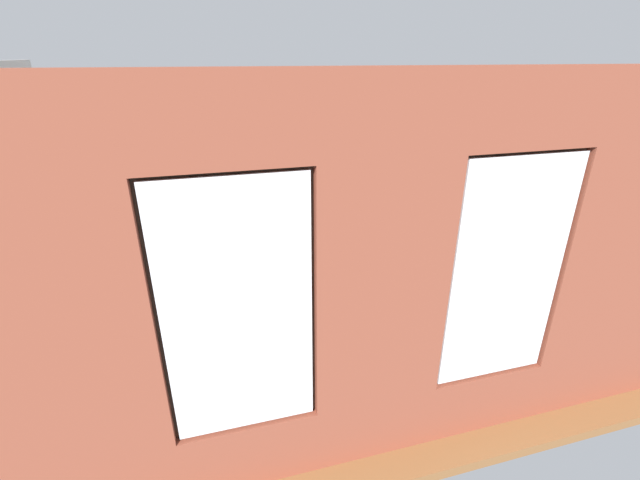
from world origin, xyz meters
The scene contains 21 objects.
ground_plane centered at (0.00, 0.00, -0.05)m, with size 7.28×5.55×0.10m, color brown.
brick_wall_with_windows centered at (0.00, 2.39, 1.56)m, with size 6.68×0.30×3.16m.
couch_by_window centered at (0.65, 1.74, 0.33)m, with size 1.74×0.87×0.80m.
couch_left centered at (-2.64, 0.62, 0.33)m, with size 0.94×2.12×0.80m.
coffee_table centered at (-0.27, 0.28, 0.37)m, with size 1.49×0.71×0.42m.
cup_ceramic centered at (-0.09, 0.19, 0.47)m, with size 0.09×0.09×0.10m, color silver.
candle_jar centered at (0.18, 0.39, 0.47)m, with size 0.08×0.08×0.10m, color #B7333D.
table_plant_small centered at (-0.38, 0.39, 0.56)m, with size 0.16×0.16×0.25m.
remote_black centered at (-0.68, 0.16, 0.43)m, with size 0.05×0.17×0.02m, color black.
remote_gray centered at (-0.27, 0.28, 0.43)m, with size 0.05×0.17×0.02m, color #59595B.
media_console centered at (2.99, -0.28, 0.23)m, with size 1.23×0.42×0.45m, color black.
tv_flatscreen centered at (2.99, -0.28, 0.78)m, with size 0.96×0.20×0.64m.
papasan_chair centered at (0.67, -1.47, 0.43)m, with size 1.00×1.00×0.66m.
potted_plant_by_left_couch centered at (-2.24, -0.87, 0.30)m, with size 0.32×0.32×0.47m.
potted_plant_between_couches centered at (-0.67, 1.69, 0.74)m, with size 1.05×0.91×1.35m.
potted_plant_beside_window_right centered at (2.02, 1.84, 0.61)m, with size 0.76×0.80×1.29m.
potted_plant_mid_room_small centered at (-1.16, -1.09, 0.44)m, with size 0.41×0.41×0.67m.
potted_plant_near_tv centered at (2.45, 0.79, 0.76)m, with size 0.90×0.86×1.40m.
potted_plant_corner_near_left centered at (-2.79, -1.77, 0.61)m, with size 0.56×0.56×0.92m.
potted_plant_corner_far_left centered at (-2.80, 1.85, 0.56)m, with size 0.68×0.65×1.32m.
potted_plant_foreground_right centered at (2.70, -1.72, 0.68)m, with size 0.82×0.76×1.37m.
Camera 1 is at (1.19, 4.92, 3.22)m, focal length 24.00 mm.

